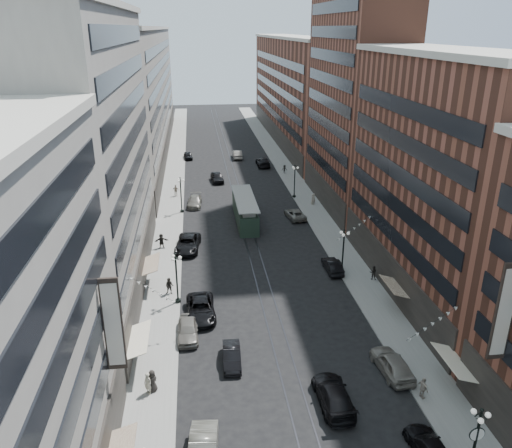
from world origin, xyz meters
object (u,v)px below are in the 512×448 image
car_5 (232,356)px  pedestrian_7 (373,273)px  car_2 (201,309)px  lamppost_se_far (343,250)px  lamppost_se_near (476,441)px  car_4 (392,364)px  pedestrian_9 (284,169)px  pedestrian_extra_1 (152,381)px  lamppost_sw_far (177,276)px  car_6 (333,395)px  car_13 (217,177)px  car_8 (195,201)px  car_9 (188,156)px  car_11 (295,214)px  car_3 (430,448)px  car_extra_0 (188,330)px  car_12 (263,162)px  car_10 (332,266)px  car_7 (188,244)px  lamppost_se_mid (295,180)px  pedestrian_extra_2 (313,199)px  pedestrian_2 (170,286)px  pedestrian_5 (161,241)px  pedestrian_4 (423,388)px  car_14 (237,154)px  lamppost_sw_mid (181,194)px  pedestrian_6 (176,190)px

car_5 → pedestrian_7: pedestrian_7 is taller
car_2 → lamppost_se_far: bearing=20.9°
lamppost_se_near → car_4: lamppost_se_near is taller
pedestrian_9 → pedestrian_extra_1: 63.36m
lamppost_sw_far → lamppost_se_far: bearing=12.3°
car_6 → car_13: (-5.69, 59.13, 0.03)m
car_8 → car_4: bearing=-65.7°
car_6 → car_9: size_ratio=1.34×
lamppost_se_far → car_13: (-12.23, 38.82, -2.23)m
lamppost_se_near → car_11: bearing=92.2°
car_3 → car_11: bearing=-94.0°
car_extra_0 → car_2: bearing=70.0°
car_6 → car_12: car_12 is taller
lamppost_sw_far → lamppost_se_far: same height
car_9 → car_12: (15.17, -7.86, 0.16)m
car_3 → car_10: 27.00m
car_7 → car_12: bearing=76.1°
car_8 → car_11: bearing=-22.5°
lamppost_se_near → lamppost_se_far: 28.00m
car_2 → car_11: 29.09m
lamppost_se_mid → car_10: 27.05m
pedestrian_extra_2 → pedestrian_9: bearing=63.5°
lamppost_se_mid → car_2: (-16.12, -34.76, -2.27)m
car_2 → pedestrian_2: pedestrian_2 is taller
pedestrian_5 → pedestrian_extra_2: (23.02, 14.17, -0.09)m
car_4 → pedestrian_extra_2: (3.06, 41.46, 0.13)m
lamppost_se_mid → car_8: bearing=-173.1°
car_extra_0 → car_7: bearing=90.1°
lamppost_se_far → pedestrian_9: (0.93, 42.45, -2.12)m
car_3 → pedestrian_4: size_ratio=2.68×
lamppost_se_mid → pedestrian_extra_2: bearing=-59.7°
car_10 → car_11: bearing=-88.3°
car_2 → car_4: car_4 is taller
pedestrian_extra_1 → pedestrian_extra_2: 47.09m
car_extra_0 → lamppost_se_mid: bearing=65.4°
car_6 → car_14: car_14 is taller
car_13 → lamppost_sw_far: bearing=-103.8°
lamppost_sw_mid → pedestrian_extra_1: lamppost_sw_mid is taller
car_2 → car_10: (15.32, 7.82, -0.09)m
lamppost_se_mid → pedestrian_7: lamppost_se_mid is taller
lamppost_sw_mid → pedestrian_6: 8.32m
pedestrian_4 → car_9: 79.45m
car_4 → car_9: size_ratio=1.19×
car_10 → pedestrian_7: bearing=143.8°
car_14 → pedestrian_5: 48.07m
pedestrian_extra_1 → car_9: bearing=-139.0°
lamppost_se_mid → lamppost_sw_far: bearing=-119.9°
pedestrian_4 → car_8: pedestrian_4 is taller
car_12 → pedestrian_7: (5.51, -50.55, 0.07)m
car_10 → pedestrian_extra_2: bearing=-99.0°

